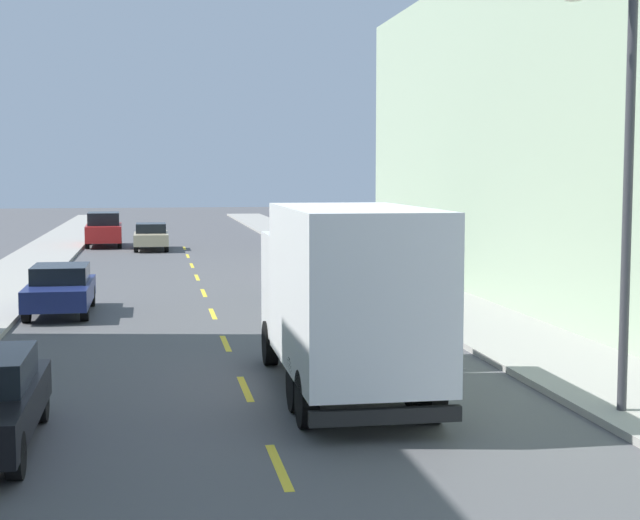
% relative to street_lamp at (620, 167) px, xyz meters
% --- Properties ---
extents(ground_plane, '(160.00, 160.00, 0.00)m').
position_rel_street_lamp_xyz_m(ground_plane, '(-5.95, 21.32, -4.25)').
color(ground_plane, '#4C4C4F').
extents(sidewalk_right, '(3.20, 120.00, 0.14)m').
position_rel_street_lamp_xyz_m(sidewalk_right, '(1.15, 19.32, -4.18)').
color(sidewalk_right, '#99968E').
rests_on(sidewalk_right, ground_plane).
extents(lane_centerline_dashes, '(0.14, 47.20, 0.01)m').
position_rel_street_lamp_xyz_m(lane_centerline_dashes, '(-5.95, 15.82, -4.25)').
color(lane_centerline_dashes, yellow).
rests_on(lane_centerline_dashes, ground_plane).
extents(street_lamp, '(1.35, 0.28, 7.13)m').
position_rel_street_lamp_xyz_m(street_lamp, '(0.00, 0.00, 0.00)').
color(street_lamp, '#38383D').
rests_on(street_lamp, sidewalk_right).
extents(delivery_box_truck, '(2.45, 7.35, 3.56)m').
position_rel_street_lamp_xyz_m(delivery_box_truck, '(-4.16, 2.51, -2.27)').
color(delivery_box_truck, white).
rests_on(delivery_box_truck, ground_plane).
extents(parked_wagon_teal, '(1.96, 4.75, 1.50)m').
position_rel_street_lamp_xyz_m(parked_wagon_teal, '(-1.47, 16.65, -3.45)').
color(parked_wagon_teal, '#195B60').
rests_on(parked_wagon_teal, ground_plane).
extents(parked_pickup_silver, '(2.04, 5.32, 1.73)m').
position_rel_street_lamp_xyz_m(parked_pickup_silver, '(-1.67, 23.14, -3.42)').
color(parked_pickup_silver, '#B2B5BA').
rests_on(parked_pickup_silver, ground_plane).
extents(parked_suv_red, '(2.08, 4.85, 1.93)m').
position_rel_street_lamp_xyz_m(parked_suv_red, '(-10.38, 40.45, -3.27)').
color(parked_suv_red, '#AD1E1E').
rests_on(parked_suv_red, ground_plane).
extents(parked_sedan_navy, '(1.81, 4.50, 1.43)m').
position_rel_street_lamp_xyz_m(parked_sedan_navy, '(-10.38, 14.12, -3.50)').
color(parked_sedan_navy, navy).
rests_on(parked_sedan_navy, ground_plane).
extents(moving_champagne_sedan, '(1.80, 4.50, 1.43)m').
position_rel_street_lamp_xyz_m(moving_champagne_sedan, '(-7.75, 37.60, -3.50)').
color(moving_champagne_sedan, tan).
rests_on(moving_champagne_sedan, ground_plane).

